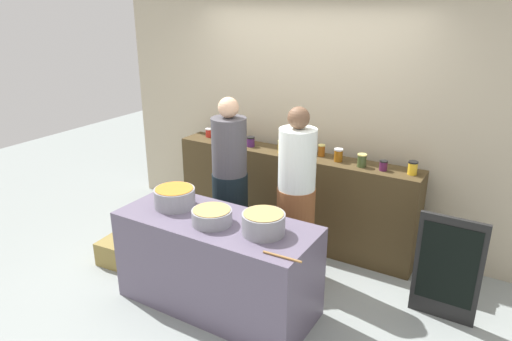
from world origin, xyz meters
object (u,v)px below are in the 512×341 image
(cooking_pot_center, at_px, (212,217))
(cook_in_cap, at_px, (296,204))
(cook_with_tongs, at_px, (230,188))
(preserve_jar_9, at_px, (362,160))
(cooking_pot_right, at_px, (264,223))
(preserve_jar_3, at_px, (238,137))
(preserve_jar_5, at_px, (281,147))
(preserve_jar_10, at_px, (383,165))
(wooden_spoon, at_px, (282,257))
(bread_crate, at_px, (120,252))
(preserve_jar_0, at_px, (209,133))
(chalkboard_sign, at_px, (447,269))
(preserve_jar_8, at_px, (338,155))
(preserve_jar_6, at_px, (295,151))
(preserve_jar_11, at_px, (413,168))
(preserve_jar_2, at_px, (228,137))
(preserve_jar_7, at_px, (321,150))
(cooking_pot_left, at_px, (175,197))
(preserve_jar_1, at_px, (216,135))

(cooking_pot_center, xyz_separation_m, cook_in_cap, (0.35, 0.83, -0.13))
(cooking_pot_center, bearing_deg, cook_with_tongs, 114.74)
(preserve_jar_9, xyz_separation_m, cooking_pot_right, (-0.31, -1.36, -0.17))
(preserve_jar_3, distance_m, preserve_jar_5, 0.58)
(preserve_jar_10, bearing_deg, wooden_spoon, -97.75)
(preserve_jar_10, xyz_separation_m, bread_crate, (-2.22, -1.32, -0.94))
(preserve_jar_9, height_order, cook_with_tongs, cook_with_tongs)
(preserve_jar_0, distance_m, chalkboard_sign, 2.96)
(preserve_jar_3, bearing_deg, preserve_jar_8, -0.14)
(preserve_jar_6, distance_m, preserve_jar_11, 1.17)
(preserve_jar_0, xyz_separation_m, cook_in_cap, (1.48, -0.69, -0.31))
(preserve_jar_5, height_order, chalkboard_sign, preserve_jar_5)
(chalkboard_sign, bearing_deg, preserve_jar_2, 167.19)
(preserve_jar_0, xyz_separation_m, preserve_jar_9, (1.88, -0.09, 0.01))
(preserve_jar_6, relative_size, wooden_spoon, 0.36)
(cooking_pot_right, bearing_deg, preserve_jar_3, 129.24)
(preserve_jar_5, xyz_separation_m, preserve_jar_8, (0.61, 0.05, -0.00))
(wooden_spoon, bearing_deg, preserve_jar_7, 104.85)
(preserve_jar_9, distance_m, chalkboard_sign, 1.25)
(preserve_jar_2, height_order, bread_crate, preserve_jar_2)
(preserve_jar_0, height_order, bread_crate, preserve_jar_0)
(preserve_jar_7, height_order, cook_with_tongs, cook_with_tongs)
(preserve_jar_3, xyz_separation_m, cooking_pot_left, (0.22, -1.36, -0.18))
(cook_in_cap, distance_m, chalkboard_sign, 1.38)
(preserve_jar_5, relative_size, preserve_jar_11, 1.06)
(preserve_jar_9, bearing_deg, preserve_jar_5, -178.96)
(cook_in_cap, bearing_deg, bread_crate, -156.03)
(preserve_jar_9, distance_m, cook_in_cap, 0.79)
(preserve_jar_0, height_order, preserve_jar_5, preserve_jar_5)
(preserve_jar_5, relative_size, wooden_spoon, 0.45)
(preserve_jar_1, bearing_deg, cook_in_cap, -25.48)
(preserve_jar_3, relative_size, preserve_jar_6, 1.30)
(preserve_jar_5, height_order, cooking_pot_center, preserve_jar_5)
(preserve_jar_0, distance_m, preserve_jar_8, 1.63)
(preserve_jar_10, bearing_deg, preserve_jar_6, -178.23)
(wooden_spoon, height_order, bread_crate, wooden_spoon)
(preserve_jar_7, bearing_deg, preserve_jar_3, -176.27)
(preserve_jar_8, height_order, preserve_jar_9, preserve_jar_8)
(cook_with_tongs, bearing_deg, cooking_pot_left, -97.90)
(preserve_jar_11, bearing_deg, preserve_jar_8, -179.91)
(preserve_jar_2, distance_m, cook_with_tongs, 0.84)
(preserve_jar_2, height_order, wooden_spoon, preserve_jar_2)
(preserve_jar_10, xyz_separation_m, wooden_spoon, (-0.22, -1.61, -0.23))
(preserve_jar_2, distance_m, bread_crate, 1.70)
(cooking_pot_right, height_order, wooden_spoon, cooking_pot_right)
(cooking_pot_center, relative_size, chalkboard_sign, 0.35)
(preserve_jar_5, height_order, cook_in_cap, cook_in_cap)
(preserve_jar_9, distance_m, cooking_pot_left, 1.81)
(preserve_jar_10, bearing_deg, preserve_jar_0, 177.71)
(preserve_jar_7, height_order, preserve_jar_11, preserve_jar_11)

